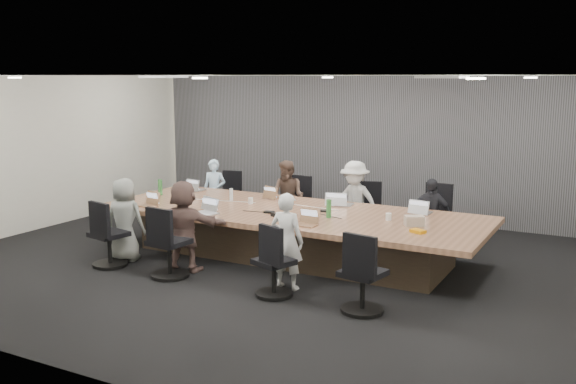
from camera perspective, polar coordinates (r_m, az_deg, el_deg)
The scene contains 40 objects.
floor at distance 9.67m, azimuth -1.13°, elevation -6.51°, with size 10.00×8.00×0.00m, color black.
ceiling at distance 9.26m, azimuth -1.19°, elevation 10.32°, with size 10.00×8.00×0.00m, color white.
wall_back at distance 12.97m, azimuth 7.55°, elevation 4.03°, with size 10.00×2.80×0.00m, color beige.
wall_front at distance 6.26m, azimuth -19.44°, elevation -3.19°, with size 10.00×2.80×0.00m, color beige.
wall_left at distance 12.57m, azimuth -21.47°, elevation 3.21°, with size 8.00×2.80×0.00m, color beige.
curtain at distance 12.90m, azimuth 7.43°, elevation 3.99°, with size 9.80×0.04×2.80m, color #57565B.
conference_table at distance 9.99m, azimuth 0.27°, elevation -3.57°, with size 6.00×2.20×0.74m.
chair_0 at distance 12.62m, azimuth -5.64°, elevation -0.89°, with size 0.49×0.49×0.72m, color black, non-canonical shape.
chair_1 at distance 11.82m, azimuth 0.80°, elevation -1.54°, with size 0.50×0.50×0.75m, color black, non-canonical shape.
chair_2 at distance 11.30m, azimuth 6.59°, elevation -2.17°, with size 0.50×0.50×0.74m, color black, non-canonical shape.
chair_3 at distance 10.89m, azimuth 13.01°, elevation -2.54°, with size 0.58×0.58×0.85m, color black, non-canonical shape.
chair_4 at distance 9.89m, azimuth -15.61°, elevation -4.09°, with size 0.55×0.55×0.81m, color black, non-canonical shape.
chair_5 at distance 9.16m, azimuth -10.52°, elevation -4.89°, with size 0.57×0.57×0.85m, color black, non-canonical shape.
chair_6 at distance 8.26m, azimuth -1.26°, elevation -6.73°, with size 0.51×0.51×0.76m, color black, non-canonical shape.
chair_7 at distance 7.75m, azimuth 6.66°, elevation -7.73°, with size 0.55×0.55×0.81m, color black, non-canonical shape.
person_0 at distance 12.28m, azimuth -6.56°, elevation 0.02°, with size 0.45×0.30×1.24m, color #AFD2ED.
laptop_0 at distance 11.82m, azimuth -8.09°, elevation 0.22°, with size 0.29×0.20×0.02m, color #B2B2B7.
person_1 at distance 11.46m, azimuth -0.00°, elevation -0.46°, with size 0.64×0.50×1.31m, color brown.
laptop_1 at distance 10.97m, azimuth -1.36°, elevation -0.47°, with size 0.28×0.19×0.02m, color #8C6647.
person_2 at distance 10.91m, azimuth 5.94°, elevation -0.87°, with size 0.90×0.51×1.39m, color #B8BAB8.
laptop_2 at distance 10.41m, azimuth 4.80°, elevation -1.09°, with size 0.36×0.25×0.02m, color #B2B2B7.
person_3 at distance 10.52m, azimuth 12.54°, elevation -2.02°, with size 0.70×0.29×1.19m, color #23242A.
laptop_3 at distance 9.97m, azimuth 11.71°, elevation -1.77°, with size 0.31×0.22×0.02m, color #B2B2B7.
person_4 at distance 10.08m, azimuth -14.31°, elevation -2.38°, with size 0.62×0.41×1.28m, color gray.
laptop_4 at distance 10.46m, azimuth -12.31°, elevation -1.23°, with size 0.29×0.20×0.02m, color #8C6647.
person_5 at distance 9.37m, azimuth -9.23°, elevation -2.98°, with size 1.24×0.39×1.33m, color brown.
laptop_5 at distance 9.78m, azimuth -7.29°, elevation -1.87°, with size 0.35×0.24×0.02m, color #B2B2B7.
person_6 at distance 8.48m, azimuth -0.10°, elevation -4.38°, with size 0.47×0.31×1.30m, color silver.
laptop_6 at distance 8.93m, azimuth 1.58°, elevation -2.96°, with size 0.30×0.21×0.02m, color #8C6647.
bottle_green_left at distance 11.43m, azimuth -11.29°, elevation 0.43°, with size 0.08×0.08×0.27m, color #2F7633.
bottle_green_right at distance 9.42m, azimuth 3.64°, elevation -1.49°, with size 0.08×0.08×0.27m, color #2F7633.
bottle_clear at distance 10.76m, azimuth -5.07°, elevation -0.21°, with size 0.06×0.06×0.20m, color silver.
cup_white_far at distance 10.46m, azimuth -3.34°, elevation -0.78°, with size 0.08×0.08×0.10m, color white.
cup_white_near at distance 9.37m, azimuth 8.93°, elevation -2.18°, with size 0.08×0.08×0.10m, color white.
mug_brown at distance 11.11m, azimuth -9.87°, elevation -0.25°, with size 0.08×0.08×0.10m, color brown.
mic_left at distance 9.75m, azimuth -1.68°, elevation -1.80°, with size 0.15×0.10×0.03m, color black.
mic_right at distance 9.85m, azimuth 3.09°, elevation -1.68°, with size 0.14×0.09×0.03m, color black.
stapler at distance 9.48m, azimuth -1.20°, elevation -2.05°, with size 0.15×0.04×0.06m, color black.
canvas_bag at distance 9.09m, azimuth 11.16°, elevation -2.52°, with size 0.26×0.16×0.14m, color #B3A08D.
snack_packet at distance 8.70m, azimuth 11.47°, elevation -3.43°, with size 0.19×0.13×0.04m, color orange.
Camera 1 is at (4.54, -8.07, 2.79)m, focal length 40.00 mm.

